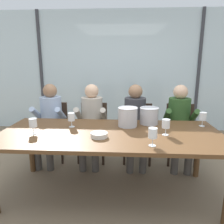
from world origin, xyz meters
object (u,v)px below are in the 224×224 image
(wine_glass_center_pour, at_px, (71,117))
(person_charcoal_jacket, at_px, (135,119))
(person_pale_blue_shirt, at_px, (50,118))
(person_beige_jumper, at_px, (92,119))
(chair_near_curtain, at_px, (53,126))
(wine_glass_by_left_taster, at_px, (153,134))
(wine_glass_by_right_taster, at_px, (203,117))
(ice_bucket_secondary, at_px, (149,115))
(person_olive_shirt, at_px, (180,120))
(chair_center, at_px, (138,127))
(chair_right_of_center, at_px, (180,128))
(tasting_bowl, at_px, (99,135))
(dining_table, at_px, (110,138))
(ice_bucket_primary, at_px, (128,117))
(wine_glass_near_bucket, at_px, (33,124))
(chair_left_of_center, at_px, (93,126))
(wine_glass_spare_empty, at_px, (166,124))

(wine_glass_center_pour, bearing_deg, person_charcoal_jacket, 38.94)
(person_pale_blue_shirt, distance_m, person_beige_jumper, 0.64)
(chair_near_curtain, xyz_separation_m, wine_glass_by_left_taster, (1.41, -1.33, 0.36))
(wine_glass_by_right_taster, bearing_deg, ice_bucket_secondary, 174.37)
(person_beige_jumper, relative_size, person_olive_shirt, 1.00)
(chair_center, distance_m, person_charcoal_jacket, 0.25)
(chair_right_of_center, height_order, tasting_bowl, chair_right_of_center)
(dining_table, height_order, person_olive_shirt, person_olive_shirt)
(ice_bucket_primary, xyz_separation_m, wine_glass_by_right_taster, (0.91, 0.06, -0.00))
(tasting_bowl, distance_m, wine_glass_center_pour, 0.51)
(wine_glass_by_left_taster, bearing_deg, chair_near_curtain, 136.61)
(person_pale_blue_shirt, relative_size, person_charcoal_jacket, 1.00)
(ice_bucket_primary, relative_size, wine_glass_near_bucket, 1.38)
(chair_right_of_center, relative_size, person_pale_blue_shirt, 0.73)
(chair_right_of_center, xyz_separation_m, ice_bucket_secondary, (-0.56, -0.61, 0.35))
(person_charcoal_jacket, distance_m, wine_glass_center_pour, 1.04)
(wine_glass_center_pour, bearing_deg, chair_center, 43.69)
(dining_table, height_order, wine_glass_near_bucket, wine_glass_near_bucket)
(person_beige_jumper, height_order, person_charcoal_jacket, same)
(wine_glass_by_left_taster, height_order, wine_glass_near_bucket, same)
(person_beige_jumper, relative_size, wine_glass_near_bucket, 6.89)
(chair_near_curtain, bearing_deg, chair_center, -2.25)
(chair_near_curtain, xyz_separation_m, chair_right_of_center, (2.01, 0.01, 0.00))
(person_charcoal_jacket, distance_m, ice_bucket_primary, 0.61)
(person_pale_blue_shirt, xyz_separation_m, person_beige_jumper, (0.64, -0.00, 0.00))
(ice_bucket_secondary, bearing_deg, person_olive_shirt, 41.83)
(wine_glass_by_left_taster, height_order, wine_glass_center_pour, same)
(chair_near_curtain, height_order, wine_glass_near_bucket, wine_glass_near_bucket)
(person_pale_blue_shirt, bearing_deg, wine_glass_by_right_taster, -12.33)
(chair_left_of_center, bearing_deg, chair_right_of_center, 0.89)
(ice_bucket_secondary, relative_size, wine_glass_by_right_taster, 1.36)
(person_olive_shirt, distance_m, tasting_bowl, 1.45)
(chair_near_curtain, relative_size, wine_glass_near_bucket, 5.06)
(person_charcoal_jacket, bearing_deg, person_pale_blue_shirt, 177.15)
(chair_near_curtain, relative_size, chair_center, 1.00)
(dining_table, xyz_separation_m, chair_center, (0.37, 0.98, -0.18))
(chair_near_curtain, xyz_separation_m, wine_glass_by_right_taster, (2.09, -0.66, 0.36))
(chair_near_curtain, bearing_deg, wine_glass_near_bucket, -84.53)
(chair_center, height_order, wine_glass_center_pour, wine_glass_center_pour)
(ice_bucket_secondary, bearing_deg, wine_glass_center_pour, -168.33)
(person_olive_shirt, distance_m, wine_glass_by_left_taster, 1.31)
(wine_glass_spare_empty, bearing_deg, wine_glass_center_pour, 168.33)
(chair_right_of_center, height_order, wine_glass_by_left_taster, wine_glass_by_left_taster)
(chair_right_of_center, relative_size, wine_glass_by_left_taster, 5.06)
(chair_center, bearing_deg, tasting_bowl, -108.11)
(person_beige_jumper, height_order, tasting_bowl, person_beige_jumper)
(wine_glass_center_pour, distance_m, wine_glass_by_right_taster, 1.59)
(person_charcoal_jacket, height_order, tasting_bowl, person_charcoal_jacket)
(ice_bucket_primary, bearing_deg, wine_glass_by_left_taster, -69.77)
(wine_glass_by_left_taster, height_order, wine_glass_by_right_taster, same)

